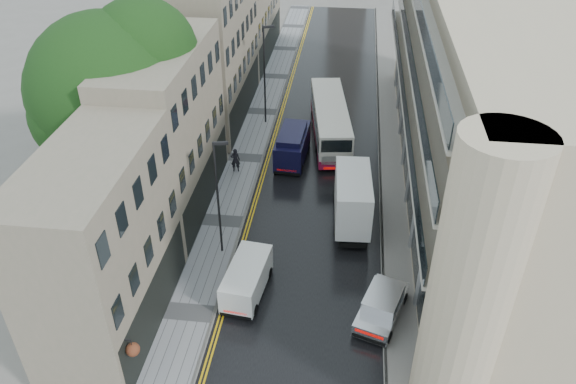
% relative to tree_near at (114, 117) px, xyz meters
% --- Properties ---
extents(road, '(9.00, 85.00, 0.02)m').
position_rel_tree_near_xyz_m(road, '(12.50, 7.50, -6.94)').
color(road, black).
rests_on(road, ground).
extents(left_sidewalk, '(2.70, 85.00, 0.12)m').
position_rel_tree_near_xyz_m(left_sidewalk, '(6.65, 7.50, -6.89)').
color(left_sidewalk, gray).
rests_on(left_sidewalk, ground).
extents(right_sidewalk, '(1.80, 85.00, 0.12)m').
position_rel_tree_near_xyz_m(right_sidewalk, '(17.90, 7.50, -6.89)').
color(right_sidewalk, slate).
rests_on(right_sidewalk, ground).
extents(old_shop_row, '(4.50, 56.00, 12.00)m').
position_rel_tree_near_xyz_m(old_shop_row, '(3.05, 10.00, -0.95)').
color(old_shop_row, gray).
rests_on(old_shop_row, ground).
extents(modern_block, '(8.00, 40.00, 14.00)m').
position_rel_tree_near_xyz_m(modern_block, '(22.80, 6.00, 0.05)').
color(modern_block, tan).
rests_on(modern_block, ground).
extents(tree_near, '(10.56, 10.56, 13.89)m').
position_rel_tree_near_xyz_m(tree_near, '(0.00, 0.00, 0.00)').
color(tree_near, black).
rests_on(tree_near, ground).
extents(tree_far, '(9.24, 9.24, 12.46)m').
position_rel_tree_near_xyz_m(tree_far, '(0.30, 13.00, -0.72)').
color(tree_far, black).
rests_on(tree_far, ground).
extents(cream_bus, '(4.05, 11.37, 3.03)m').
position_rel_tree_near_xyz_m(cream_bus, '(12.21, 8.46, -5.41)').
color(cream_bus, beige).
rests_on(cream_bus, road).
extents(white_lorry, '(2.59, 7.34, 3.79)m').
position_rel_tree_near_xyz_m(white_lorry, '(14.10, -1.31, -5.03)').
color(white_lorry, silver).
rests_on(white_lorry, road).
extents(silver_hatchback, '(3.13, 4.68, 1.61)m').
position_rel_tree_near_xyz_m(silver_hatchback, '(15.58, -9.21, -6.12)').
color(silver_hatchback, '#B2B2B7').
rests_on(silver_hatchback, road).
extents(white_van, '(2.35, 4.54, 1.97)m').
position_rel_tree_near_xyz_m(white_van, '(8.40, -8.54, -5.94)').
color(white_van, white).
rests_on(white_van, road).
extents(navy_van, '(2.36, 5.35, 2.68)m').
position_rel_tree_near_xyz_m(navy_van, '(9.21, 6.05, -5.58)').
color(navy_van, black).
rests_on(navy_van, road).
extents(pedestrian, '(0.77, 0.57, 1.91)m').
position_rel_tree_near_xyz_m(pedestrian, '(6.26, 5.44, -5.87)').
color(pedestrian, black).
rests_on(pedestrian, left_sidewalk).
extents(lamp_post_near, '(0.87, 0.36, 7.57)m').
position_rel_tree_near_xyz_m(lamp_post_near, '(7.24, -3.80, -3.04)').
color(lamp_post_near, black).
rests_on(lamp_post_near, left_sidewalk).
extents(lamp_post_far, '(0.96, 0.54, 8.40)m').
position_rel_tree_near_xyz_m(lamp_post_far, '(7.23, 13.78, -2.63)').
color(lamp_post_far, black).
rests_on(lamp_post_far, left_sidewalk).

